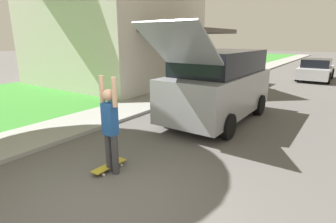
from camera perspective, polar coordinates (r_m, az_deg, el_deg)
The scene contains 8 objects.
ground_plane at distance 4.58m, azimuth -13.66°, elevation -18.27°, with size 120.00×120.00×0.00m, color #54514F.
lawn at distance 14.05m, azimuth -17.32°, elevation 4.65°, with size 10.00×80.00×0.08m.
sidewalk at distance 10.97m, azimuth -2.91°, elevation 2.49°, with size 1.80×80.00×0.10m.
house at distance 16.03m, azimuth -12.35°, elevation 22.55°, with size 10.86×7.91×8.61m.
suv_parked at distance 8.35m, azimuth 11.04°, elevation 5.80°, with size 2.06×5.24×2.89m.
car_down_street at distance 19.14m, azimuth 29.49°, elevation 7.89°, with size 1.87×4.02×1.32m.
skateboarder at distance 4.99m, azimuth -12.47°, elevation -2.94°, with size 0.41×0.22×1.88m.
skateboard at distance 5.44m, azimuth -12.65°, elevation -11.48°, with size 0.22×0.77×0.10m.
Camera 1 is at (2.95, -2.44, 2.51)m, focal length 28.00 mm.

